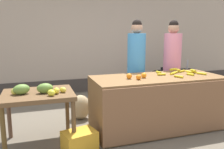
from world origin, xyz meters
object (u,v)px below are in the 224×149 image
object	(u,v)px
vendor_woman_pink_shirt	(172,67)
produce_crate	(80,140)
parked_motorcycle	(173,79)
vendor_woman_blue_shirt	(136,68)
produce_sack	(81,107)

from	to	relation	value
vendor_woman_pink_shirt	produce_crate	bearing A→B (deg)	-153.93
vendor_woman_pink_shirt	produce_crate	size ratio (longest dim) A/B	4.14
parked_motorcycle	vendor_woman_blue_shirt	bearing A→B (deg)	-143.84
vendor_woman_pink_shirt	produce_sack	bearing A→B (deg)	175.77
vendor_woman_pink_shirt	produce_crate	distance (m)	2.41
vendor_woman_blue_shirt	vendor_woman_pink_shirt	distance (m)	0.75
vendor_woman_blue_shirt	vendor_woman_pink_shirt	bearing A→B (deg)	-3.58
produce_crate	parked_motorcycle	bearing A→B (deg)	37.46
vendor_woman_blue_shirt	produce_crate	bearing A→B (deg)	-141.05
vendor_woman_pink_shirt	produce_sack	distance (m)	1.95
produce_crate	vendor_woman_pink_shirt	bearing A→B (deg)	26.07
vendor_woman_pink_shirt	produce_crate	xyz separation A→B (m)	(-2.05, -1.00, -0.79)
vendor_woman_pink_shirt	parked_motorcycle	xyz separation A→B (m)	(0.79, 1.17, -0.52)
vendor_woman_pink_shirt	produce_sack	size ratio (longest dim) A/B	4.01
parked_motorcycle	produce_crate	xyz separation A→B (m)	(-2.84, -2.17, -0.27)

